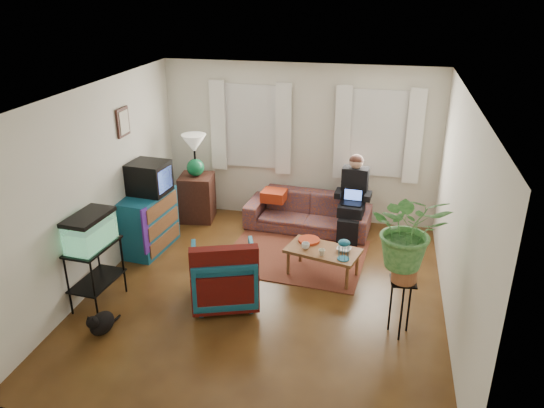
% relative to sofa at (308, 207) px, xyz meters
% --- Properties ---
extents(floor, '(4.50, 5.00, 0.01)m').
position_rel_sofa_xyz_m(floor, '(-0.24, -2.05, -0.39)').
color(floor, '#4F2B14').
rests_on(floor, ground).
extents(ceiling, '(4.50, 5.00, 0.01)m').
position_rel_sofa_xyz_m(ceiling, '(-0.24, -2.05, 2.21)').
color(ceiling, white).
rests_on(ceiling, wall_back).
extents(wall_back, '(4.50, 0.01, 2.60)m').
position_rel_sofa_xyz_m(wall_back, '(-0.24, 0.45, 0.91)').
color(wall_back, silver).
rests_on(wall_back, floor).
extents(wall_front, '(4.50, 0.01, 2.60)m').
position_rel_sofa_xyz_m(wall_front, '(-0.24, -4.55, 0.91)').
color(wall_front, silver).
rests_on(wall_front, floor).
extents(wall_left, '(0.01, 5.00, 2.60)m').
position_rel_sofa_xyz_m(wall_left, '(-2.49, -2.05, 0.91)').
color(wall_left, silver).
rests_on(wall_left, floor).
extents(wall_right, '(0.01, 5.00, 2.60)m').
position_rel_sofa_xyz_m(wall_right, '(2.01, -2.05, 0.91)').
color(wall_right, silver).
rests_on(wall_right, floor).
extents(window_left, '(1.08, 0.04, 1.38)m').
position_rel_sofa_xyz_m(window_left, '(-1.04, 0.43, 1.16)').
color(window_left, white).
rests_on(window_left, wall_back).
extents(window_right, '(1.08, 0.04, 1.38)m').
position_rel_sofa_xyz_m(window_right, '(1.01, 0.43, 1.16)').
color(window_right, white).
rests_on(window_right, wall_back).
extents(curtains_left, '(1.36, 0.06, 1.50)m').
position_rel_sofa_xyz_m(curtains_left, '(-1.04, 0.35, 1.16)').
color(curtains_left, white).
rests_on(curtains_left, wall_back).
extents(curtains_right, '(1.36, 0.06, 1.50)m').
position_rel_sofa_xyz_m(curtains_right, '(1.01, 0.35, 1.16)').
color(curtains_right, white).
rests_on(curtains_right, wall_back).
extents(picture_frame, '(0.04, 0.32, 0.40)m').
position_rel_sofa_xyz_m(picture_frame, '(-2.45, -1.20, 1.56)').
color(picture_frame, '#3D2616').
rests_on(picture_frame, wall_left).
extents(area_rug, '(2.13, 1.77, 0.01)m').
position_rel_sofa_xyz_m(area_rug, '(-0.03, -0.98, -0.38)').
color(area_rug, maroon).
rests_on(area_rug, floor).
extents(sofa, '(2.05, 0.94, 0.78)m').
position_rel_sofa_xyz_m(sofa, '(0.00, 0.00, 0.00)').
color(sofa, brown).
rests_on(sofa, floor).
extents(seated_person, '(0.54, 0.65, 1.19)m').
position_rel_sofa_xyz_m(seated_person, '(0.72, -0.06, 0.20)').
color(seated_person, black).
rests_on(seated_person, sofa).
extents(side_table, '(0.60, 0.60, 0.78)m').
position_rel_sofa_xyz_m(side_table, '(-1.89, -0.02, 0.00)').
color(side_table, '#412A18').
rests_on(side_table, floor).
extents(table_lamp, '(0.45, 0.45, 0.71)m').
position_rel_sofa_xyz_m(table_lamp, '(-1.89, -0.02, 0.73)').
color(table_lamp, white).
rests_on(table_lamp, side_table).
extents(dresser, '(0.58, 1.02, 0.88)m').
position_rel_sofa_xyz_m(dresser, '(-2.23, -1.20, 0.05)').
color(dresser, '#137373').
rests_on(dresser, floor).
extents(crt_tv, '(0.58, 0.54, 0.47)m').
position_rel_sofa_xyz_m(crt_tv, '(-2.20, -1.10, 0.72)').
color(crt_tv, black).
rests_on(crt_tv, dresser).
extents(aquarium_stand, '(0.46, 0.75, 0.81)m').
position_rel_sofa_xyz_m(aquarium_stand, '(-2.24, -2.71, 0.01)').
color(aquarium_stand, black).
rests_on(aquarium_stand, floor).
extents(aquarium, '(0.41, 0.68, 0.42)m').
position_rel_sofa_xyz_m(aquarium, '(-2.24, -2.71, 0.63)').
color(aquarium, '#7FD899').
rests_on(aquarium, aquarium_stand).
extents(black_cat, '(0.29, 0.40, 0.32)m').
position_rel_sofa_xyz_m(black_cat, '(-1.89, -3.28, -0.23)').
color(black_cat, black).
rests_on(black_cat, floor).
extents(armchair, '(0.99, 0.96, 0.81)m').
position_rel_sofa_xyz_m(armchair, '(-0.70, -2.33, 0.01)').
color(armchair, '#105665').
rests_on(armchair, floor).
extents(serape_throw, '(0.83, 0.45, 0.67)m').
position_rel_sofa_xyz_m(serape_throw, '(-0.60, -2.62, 0.18)').
color(serape_throw, '#9E0A0A').
rests_on(serape_throw, armchair).
extents(coffee_table, '(1.08, 0.76, 0.40)m').
position_rel_sofa_xyz_m(coffee_table, '(0.43, -1.44, -0.19)').
color(coffee_table, brown).
rests_on(coffee_table, floor).
extents(cup_a, '(0.13, 0.13, 0.09)m').
position_rel_sofa_xyz_m(cup_a, '(0.19, -1.47, 0.06)').
color(cup_a, white).
rests_on(cup_a, coffee_table).
extents(cup_b, '(0.11, 0.11, 0.08)m').
position_rel_sofa_xyz_m(cup_b, '(0.43, -1.61, 0.06)').
color(cup_b, beige).
rests_on(cup_b, coffee_table).
extents(bowl, '(0.23, 0.23, 0.05)m').
position_rel_sofa_xyz_m(bowl, '(0.71, -1.42, 0.04)').
color(bowl, white).
rests_on(bowl, coffee_table).
extents(snack_tray, '(0.37, 0.37, 0.04)m').
position_rel_sofa_xyz_m(snack_tray, '(0.21, -1.24, 0.03)').
color(snack_tray, '#B21414').
rests_on(snack_tray, coffee_table).
extents(birdcage, '(0.19, 0.19, 0.28)m').
position_rel_sofa_xyz_m(birdcage, '(0.72, -1.65, 0.16)').
color(birdcage, '#115B6B').
rests_on(birdcage, coffee_table).
extents(plant_stand, '(0.32, 0.32, 0.71)m').
position_rel_sofa_xyz_m(plant_stand, '(1.45, -2.56, -0.04)').
color(plant_stand, black).
rests_on(plant_stand, floor).
extents(potted_plant, '(0.87, 0.77, 0.90)m').
position_rel_sofa_xyz_m(potted_plant, '(1.45, -2.56, 0.81)').
color(potted_plant, '#599947').
rests_on(potted_plant, plant_stand).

